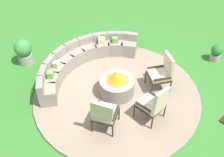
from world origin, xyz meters
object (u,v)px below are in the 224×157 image
curved_stone_bench (82,60)px  potted_plant_1 (24,51)px  lounge_chair_front_left (104,113)px  potted_plant_0 (217,52)px  lounge_chair_back_left (162,72)px  fire_pit (117,85)px  lounge_chair_front_right (154,103)px

curved_stone_bench → potted_plant_1: potted_plant_1 is taller
lounge_chair_front_left → potted_plant_0: size_ratio=1.95×
lounge_chair_back_left → potted_plant_1: bearing=60.4°
lounge_chair_front_left → potted_plant_0: lounge_chair_front_left is taller
fire_pit → potted_plant_1: (-1.18, 2.95, 0.10)m
potted_plant_1 → lounge_chair_front_right: bearing=-73.8°
lounge_chair_front_left → lounge_chair_front_right: 1.21m
lounge_chair_front_right → lounge_chair_back_left: bearing=25.5°
lounge_chair_front_left → lounge_chair_back_left: (2.11, 0.05, -0.01)m
fire_pit → potted_plant_0: 3.52m
curved_stone_bench → potted_plant_1: size_ratio=4.38×
lounge_chair_back_left → fire_pit: bearing=87.3°
lounge_chair_front_left → curved_stone_bench: bearing=124.3°
lounge_chair_front_right → potted_plant_1: lounge_chair_front_right is taller
fire_pit → lounge_chair_front_right: size_ratio=0.87×
lounge_chair_front_left → lounge_chair_back_left: lounge_chair_front_left is taller
lounge_chair_back_left → potted_plant_1: lounge_chair_back_left is taller
fire_pit → potted_plant_1: size_ratio=1.13×
fire_pit → curved_stone_bench: bearing=91.3°
curved_stone_bench → fire_pit: bearing=-88.7°
lounge_chair_front_right → potted_plant_1: 4.37m
lounge_chair_back_left → potted_plant_0: lounge_chair_back_left is taller
lounge_chair_back_left → potted_plant_0: size_ratio=1.88×
fire_pit → potted_plant_1: potted_plant_1 is taller
potted_plant_1 → lounge_chair_front_left: bearing=-87.8°
lounge_chair_back_left → lounge_chair_front_right: bearing=148.6°
lounge_chair_back_left → lounge_chair_front_left: bearing=119.7°
fire_pit → lounge_chair_back_left: size_ratio=0.88×
lounge_chair_front_right → potted_plant_0: (3.36, 0.29, -0.30)m
potted_plant_0 → potted_plant_1: potted_plant_1 is taller
fire_pit → lounge_chair_front_left: size_ratio=0.85×
lounge_chair_front_left → potted_plant_1: lounge_chair_front_left is taller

